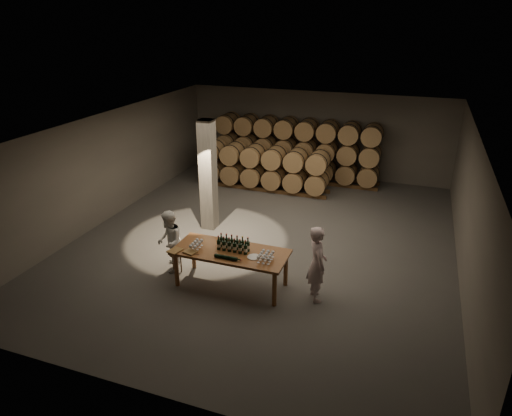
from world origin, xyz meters
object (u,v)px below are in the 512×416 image
(tasting_table, at_px, (231,255))
(plate, at_px, (254,257))
(bottle_cluster, at_px, (233,245))
(person_man, at_px, (317,264))
(stool, at_px, (176,257))
(notebook_near, at_px, (190,252))
(person_woman, at_px, (169,241))

(tasting_table, height_order, plate, plate)
(tasting_table, bearing_deg, bottle_cluster, 48.79)
(bottle_cluster, relative_size, person_man, 0.42)
(tasting_table, bearing_deg, stool, 177.64)
(stool, bearing_deg, notebook_near, -34.82)
(person_man, bearing_deg, bottle_cluster, 65.19)
(notebook_near, distance_m, person_woman, 1.00)
(tasting_table, xyz_separation_m, plate, (0.59, -0.10, 0.11))
(tasting_table, distance_m, person_man, 1.96)
(stool, height_order, person_man, person_man)
(bottle_cluster, relative_size, person_woman, 0.48)
(notebook_near, bearing_deg, stool, 160.88)
(notebook_near, relative_size, person_man, 0.16)
(plate, bearing_deg, person_man, 10.17)
(person_woman, bearing_deg, stool, 39.57)
(bottle_cluster, bearing_deg, person_woman, 176.51)
(notebook_near, relative_size, stool, 0.51)
(plate, height_order, stool, plate)
(tasting_table, xyz_separation_m, person_man, (1.95, 0.15, 0.08))
(notebook_near, xyz_separation_m, stool, (-0.63, 0.44, -0.47))
(bottle_cluster, xyz_separation_m, plate, (0.54, -0.15, -0.12))
(plate, bearing_deg, tasting_table, 170.55)
(stool, bearing_deg, plate, -4.42)
(plate, relative_size, stool, 0.53)
(tasting_table, height_order, bottle_cluster, bottle_cluster)
(plate, distance_m, person_woman, 2.27)
(notebook_near, height_order, stool, notebook_near)
(stool, relative_size, person_woman, 0.35)
(notebook_near, bearing_deg, plate, 26.87)
(stool, bearing_deg, tasting_table, -2.36)
(plate, bearing_deg, bottle_cluster, 164.60)
(tasting_table, relative_size, notebook_near, 9.46)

